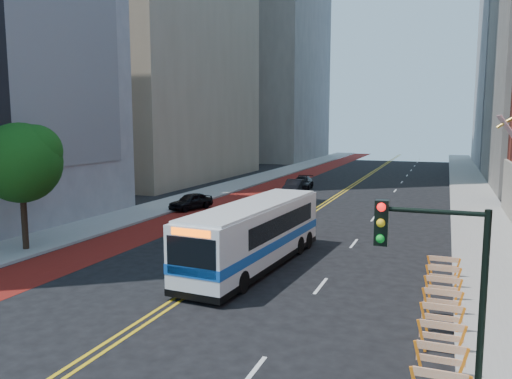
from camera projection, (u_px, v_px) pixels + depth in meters
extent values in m
plane|color=black|center=(143.00, 322.00, 17.14)|extent=(160.00, 160.00, 0.00)
cube|color=gray|center=(211.00, 192.00, 49.15)|extent=(4.00, 140.00, 0.15)
cube|color=gray|center=(477.00, 206.00, 40.66)|extent=(4.00, 140.00, 0.15)
cube|color=#5F120D|center=(248.00, 195.00, 47.78)|extent=(3.60, 140.00, 0.01)
cube|color=gold|center=(329.00, 199.00, 44.98)|extent=(0.14, 140.00, 0.01)
cube|color=gold|center=(333.00, 199.00, 44.85)|extent=(0.14, 140.00, 0.01)
cube|color=silver|center=(251.00, 374.00, 13.59)|extent=(0.14, 2.20, 0.01)
cube|color=silver|center=(321.00, 286.00, 20.99)|extent=(0.14, 2.20, 0.01)
cube|color=silver|center=(354.00, 243.00, 28.40)|extent=(0.14, 2.20, 0.01)
cube|color=silver|center=(373.00, 219.00, 35.81)|extent=(0.14, 2.20, 0.01)
cube|color=silver|center=(386.00, 202.00, 43.22)|extent=(0.14, 2.20, 0.01)
cube|color=silver|center=(395.00, 191.00, 50.63)|extent=(0.14, 2.20, 0.01)
cube|color=silver|center=(402.00, 182.00, 58.04)|extent=(0.14, 2.20, 0.01)
cube|color=silver|center=(407.00, 175.00, 65.44)|extent=(0.14, 2.20, 0.01)
cube|color=silver|center=(411.00, 170.00, 72.85)|extent=(0.14, 2.20, 0.01)
cube|color=silver|center=(415.00, 166.00, 80.26)|extent=(0.14, 2.20, 0.01)
cube|color=silver|center=(417.00, 162.00, 87.67)|extent=(0.14, 2.20, 0.01)
cube|color=silver|center=(420.00, 159.00, 95.08)|extent=(0.14, 2.20, 0.01)
cube|color=#B21419|center=(508.00, 128.00, 19.54)|extent=(0.75, 1.90, 1.05)
cube|color=orange|center=(440.00, 375.00, 11.77)|extent=(1.25, 0.05, 0.22)
cube|color=orange|center=(419.00, 358.00, 13.45)|extent=(0.32, 0.06, 0.99)
cube|color=orange|center=(463.00, 365.00, 13.06)|extent=(0.32, 0.06, 0.99)
cube|color=orange|center=(441.00, 348.00, 13.21)|extent=(1.25, 0.05, 0.22)
cube|color=orange|center=(440.00, 360.00, 13.25)|extent=(1.25, 0.05, 0.18)
cube|color=orange|center=(421.00, 336.00, 14.89)|extent=(0.32, 0.06, 0.99)
cube|color=orange|center=(461.00, 341.00, 14.50)|extent=(0.32, 0.06, 0.99)
cube|color=orange|center=(442.00, 326.00, 14.64)|extent=(1.25, 0.05, 0.22)
cube|color=orange|center=(441.00, 337.00, 14.69)|extent=(1.25, 0.05, 0.18)
cube|color=orange|center=(424.00, 317.00, 16.32)|extent=(0.32, 0.06, 0.99)
cube|color=orange|center=(460.00, 322.00, 15.93)|extent=(0.32, 0.06, 0.99)
cube|color=orange|center=(442.00, 308.00, 16.08)|extent=(1.25, 0.05, 0.22)
cube|color=orange|center=(442.00, 318.00, 16.12)|extent=(1.25, 0.05, 0.18)
cube|color=orange|center=(426.00, 301.00, 17.76)|extent=(0.32, 0.06, 0.99)
cube|color=orange|center=(459.00, 305.00, 17.37)|extent=(0.32, 0.06, 0.99)
cube|color=orange|center=(443.00, 292.00, 17.51)|extent=(1.25, 0.05, 0.22)
cube|color=orange|center=(442.00, 302.00, 17.56)|extent=(1.25, 0.05, 0.18)
cube|color=orange|center=(427.00, 288.00, 19.19)|extent=(0.32, 0.06, 0.99)
cube|color=orange|center=(458.00, 291.00, 18.81)|extent=(0.32, 0.06, 0.99)
cube|color=orange|center=(443.00, 280.00, 18.95)|extent=(1.25, 0.05, 0.22)
cube|color=orange|center=(443.00, 288.00, 18.99)|extent=(1.25, 0.05, 0.18)
cube|color=orange|center=(429.00, 277.00, 20.63)|extent=(0.32, 0.06, 0.99)
cube|color=orange|center=(457.00, 280.00, 20.24)|extent=(0.32, 0.06, 0.99)
cube|color=orange|center=(443.00, 269.00, 20.38)|extent=(1.25, 0.05, 0.22)
cube|color=orange|center=(443.00, 277.00, 20.43)|extent=(1.25, 0.05, 0.18)
cube|color=orange|center=(430.00, 267.00, 22.07)|extent=(0.32, 0.06, 0.99)
cube|color=orange|center=(457.00, 269.00, 21.68)|extent=(0.32, 0.06, 0.99)
cube|color=orange|center=(444.00, 259.00, 21.82)|extent=(1.25, 0.05, 0.22)
cube|color=orange|center=(443.00, 267.00, 21.86)|extent=(1.25, 0.05, 0.18)
cylinder|color=black|center=(24.00, 219.00, 26.46)|extent=(0.32, 0.32, 3.20)
sphere|color=#123E0D|center=(21.00, 163.00, 26.06)|extent=(4.20, 4.20, 4.20)
sphere|color=#123E0D|center=(35.00, 151.00, 26.14)|extent=(2.80, 2.80, 2.80)
sphere|color=#123E0D|center=(8.00, 155.00, 25.91)|extent=(2.40, 2.40, 2.40)
cylinder|color=black|center=(481.00, 334.00, 9.90)|extent=(0.14, 0.14, 5.00)
cylinder|color=black|center=(433.00, 211.00, 9.94)|extent=(2.00, 0.10, 0.10)
cube|color=black|center=(382.00, 223.00, 10.33)|extent=(0.28, 0.22, 0.95)
sphere|color=red|center=(381.00, 207.00, 10.16)|extent=(0.18, 0.18, 0.18)
sphere|color=yellow|center=(381.00, 223.00, 10.20)|extent=(0.18, 0.18, 0.18)
sphere|color=#0CA526|center=(380.00, 239.00, 10.25)|extent=(0.18, 0.18, 0.18)
cube|color=silver|center=(255.00, 233.00, 23.56)|extent=(3.19, 11.30, 2.65)
cube|color=#124EAE|center=(255.00, 241.00, 23.62)|extent=(3.23, 11.34, 0.42)
cube|color=black|center=(261.00, 221.00, 24.17)|extent=(3.00, 7.96, 0.88)
cube|color=black|center=(191.00, 257.00, 18.54)|extent=(2.13, 0.24, 1.49)
cube|color=black|center=(296.00, 207.00, 28.50)|extent=(1.94, 0.23, 0.93)
cube|color=#FF5905|center=(191.00, 233.00, 18.41)|extent=(1.69, 0.19, 0.28)
cube|color=silver|center=(255.00, 204.00, 23.38)|extent=(3.03, 10.74, 0.11)
cube|color=black|center=(255.00, 260.00, 23.74)|extent=(3.22, 11.33, 0.28)
cylinder|color=black|center=(195.00, 275.00, 20.97)|extent=(0.34, 0.95, 0.93)
cylinder|color=black|center=(242.00, 282.00, 20.05)|extent=(0.34, 0.95, 0.93)
cylinder|color=black|center=(261.00, 241.00, 26.99)|extent=(0.34, 0.95, 0.93)
cylinder|color=black|center=(299.00, 245.00, 26.07)|extent=(0.34, 0.95, 0.93)
cylinder|color=black|center=(270.00, 236.00, 28.19)|extent=(0.34, 0.95, 0.93)
cylinder|color=black|center=(307.00, 240.00, 27.28)|extent=(0.34, 0.95, 0.93)
imported|color=black|center=(191.00, 201.00, 39.58)|extent=(2.65, 4.15, 1.32)
imported|color=black|center=(294.00, 187.00, 48.31)|extent=(1.77, 4.32, 1.39)
imported|color=black|center=(302.00, 183.00, 51.58)|extent=(2.27, 4.71, 1.32)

